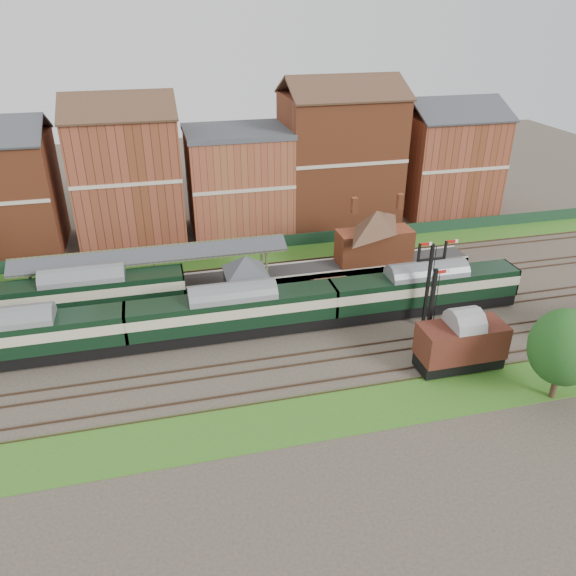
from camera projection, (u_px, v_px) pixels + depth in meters
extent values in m
plane|color=#473D33|center=(287.00, 328.00, 50.13)|extent=(160.00, 160.00, 0.00)
cube|color=#2D6619|center=(253.00, 257.00, 63.91)|extent=(90.00, 4.50, 0.06)
cube|color=#2D6619|center=(327.00, 414.00, 39.78)|extent=(90.00, 5.00, 0.06)
cube|color=#193823|center=(250.00, 244.00, 65.30)|extent=(90.00, 0.12, 1.50)
cube|color=#2D2D2D|center=(217.00, 282.00, 57.24)|extent=(55.00, 3.40, 1.00)
cube|color=#667755|center=(247.00, 304.00, 51.74)|extent=(3.40, 3.20, 2.40)
cube|color=#4A4C2F|center=(246.00, 282.00, 50.73)|extent=(3.60, 3.40, 2.00)
pyramid|color=#383A3F|center=(245.00, 264.00, 49.90)|extent=(5.40, 5.40, 1.60)
cube|color=brown|center=(330.00, 295.00, 53.49)|extent=(3.00, 2.40, 2.20)
cube|color=#4C3323|center=(332.00, 284.00, 52.26)|extent=(3.20, 1.34, 0.79)
cube|color=#4C3323|center=(328.00, 278.00, 53.38)|extent=(3.20, 1.34, 0.79)
cube|color=brown|center=(374.00, 246.00, 59.82)|extent=(8.00, 3.00, 3.50)
pyramid|color=#4C3323|center=(376.00, 221.00, 58.51)|extent=(8.10, 8.10, 2.20)
cube|color=brown|center=(354.00, 218.00, 57.75)|extent=(0.60, 0.60, 1.60)
cube|color=brown|center=(399.00, 214.00, 58.81)|extent=(0.60, 0.60, 1.60)
cube|color=#4A4C2F|center=(33.00, 287.00, 51.49)|extent=(0.22, 0.22, 3.40)
cube|color=#4A4C2F|center=(262.00, 252.00, 58.41)|extent=(0.22, 0.22, 3.40)
cube|color=#383A3F|center=(152.00, 255.00, 53.26)|extent=(26.00, 1.99, 0.90)
cube|color=#383A3F|center=(152.00, 247.00, 54.89)|extent=(26.00, 1.99, 0.90)
cube|color=#4A4C2F|center=(152.00, 247.00, 53.90)|extent=(26.00, 0.20, 0.20)
cube|color=black|center=(428.00, 286.00, 48.69)|extent=(0.25, 0.25, 8.00)
cube|color=black|center=(431.00, 259.00, 47.49)|extent=(2.60, 0.18, 0.18)
cube|color=#B2140F|center=(426.00, 244.00, 46.69)|extent=(1.10, 0.08, 0.25)
cube|color=#B2140F|center=(452.00, 241.00, 47.20)|extent=(1.10, 0.08, 0.25)
cube|color=black|center=(430.00, 314.00, 44.38)|extent=(0.25, 0.25, 8.00)
cube|color=#B2140F|center=(443.00, 272.00, 42.80)|extent=(1.10, 0.08, 0.25)
cube|color=brown|center=(128.00, 179.00, 65.46)|extent=(12.00, 10.00, 15.00)
cube|color=brown|center=(238.00, 183.00, 68.91)|extent=(12.00, 10.00, 12.00)
cube|color=brown|center=(340.00, 161.00, 70.76)|extent=(14.00, 10.00, 16.00)
cube|color=brown|center=(446.00, 165.00, 74.64)|extent=(12.00, 10.00, 13.00)
cube|color=black|center=(14.00, 356.00, 45.01)|extent=(17.86, 2.50, 1.09)
cube|color=black|center=(9.00, 337.00, 44.16)|extent=(17.86, 2.78, 2.58)
cube|color=beige|center=(8.00, 334.00, 44.02)|extent=(17.88, 2.82, 0.89)
cube|color=slate|center=(5.00, 321.00, 43.50)|extent=(17.86, 2.78, 0.60)
cube|color=black|center=(234.00, 328.00, 48.80)|extent=(17.86, 2.50, 1.09)
cube|color=black|center=(233.00, 310.00, 47.96)|extent=(17.86, 2.78, 2.58)
cube|color=beige|center=(233.00, 307.00, 47.82)|extent=(17.88, 2.82, 0.89)
cube|color=slate|center=(233.00, 295.00, 47.30)|extent=(17.86, 2.78, 0.60)
cube|color=black|center=(423.00, 304.00, 52.60)|extent=(17.86, 2.50, 1.09)
cube|color=black|center=(425.00, 287.00, 51.76)|extent=(17.86, 2.78, 2.58)
cube|color=beige|center=(425.00, 284.00, 51.62)|extent=(17.88, 2.82, 0.89)
cube|color=slate|center=(427.00, 273.00, 51.10)|extent=(17.86, 2.78, 0.60)
cube|color=black|center=(89.00, 310.00, 51.74)|extent=(17.75, 2.49, 1.08)
cube|color=black|center=(85.00, 292.00, 50.90)|extent=(17.75, 2.76, 2.56)
cube|color=beige|center=(85.00, 289.00, 50.76)|extent=(17.77, 2.80, 0.89)
cube|color=slate|center=(83.00, 278.00, 50.24)|extent=(17.75, 2.76, 0.59)
cube|color=black|center=(458.00, 360.00, 44.59)|extent=(6.75, 2.49, 1.01)
cube|color=#471514|center=(461.00, 341.00, 43.73)|extent=(6.75, 2.92, 2.70)
cube|color=gray|center=(464.00, 324.00, 43.05)|extent=(6.75, 2.92, 0.49)
cylinder|color=#382619|center=(556.00, 378.00, 40.75)|extent=(0.44, 0.44, 3.39)
ellipsoid|color=#14481C|center=(565.00, 347.00, 39.50)|extent=(4.98, 4.98, 5.73)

